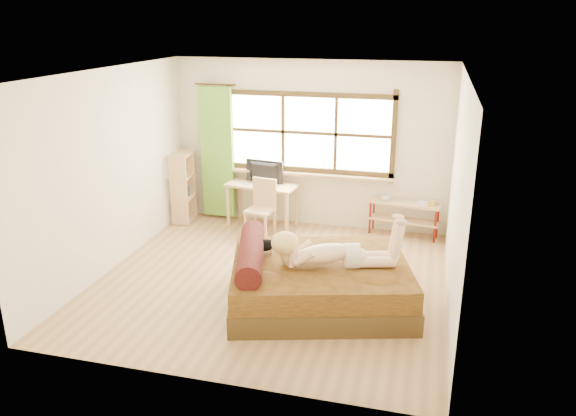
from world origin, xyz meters
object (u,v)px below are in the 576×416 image
(desk, at_px, (262,190))
(pipe_shelf, at_px, (405,211))
(chair, at_px, (262,204))
(kitten, at_px, (265,243))
(bookshelf, at_px, (183,187))
(bed, at_px, (316,281))
(woman, at_px, (333,240))

(desk, bearing_deg, pipe_shelf, 11.39)
(pipe_shelf, bearing_deg, chair, -158.94)
(kitten, height_order, bookshelf, bookshelf)
(desk, bearing_deg, bed, -51.03)
(woman, relative_size, bookshelf, 1.26)
(kitten, xyz_separation_m, bookshelf, (-2.10, 2.17, -0.06))
(bookshelf, bearing_deg, desk, -2.77)
(woman, relative_size, desk, 1.22)
(kitten, bearing_deg, woman, -25.60)
(bed, xyz_separation_m, pipe_shelf, (0.90, 2.51, 0.12))
(woman, height_order, kitten, woman)
(bed, relative_size, woman, 1.69)
(bed, distance_m, chair, 2.41)
(kitten, xyz_separation_m, chair, (-0.63, 1.91, -0.16))
(pipe_shelf, distance_m, bookshelf, 3.69)
(woman, height_order, bookshelf, bookshelf)
(chair, xyz_separation_m, bookshelf, (-1.47, 0.26, 0.10))
(woman, distance_m, desk, 2.92)
(desk, height_order, chair, chair)
(chair, bearing_deg, pipe_shelf, 20.93)
(desk, bearing_deg, chair, -64.60)
(bed, bearing_deg, desk, 104.70)
(bed, xyz_separation_m, bookshelf, (-2.77, 2.28, 0.31))
(desk, xyz_separation_m, chair, (0.11, -0.37, -0.12))
(bed, bearing_deg, bookshelf, 124.69)
(kitten, distance_m, bookshelf, 3.02)
(bed, height_order, desk, bed)
(bed, relative_size, pipe_shelf, 2.18)
(desk, height_order, pipe_shelf, desk)
(bookshelf, bearing_deg, chair, -17.32)
(kitten, bearing_deg, pipe_shelf, 40.93)
(bed, xyz_separation_m, woman, (0.20, -0.04, 0.56))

